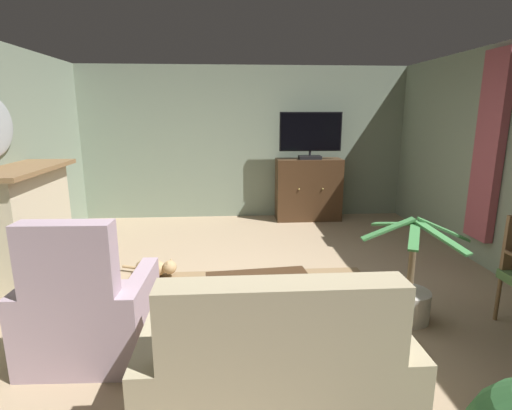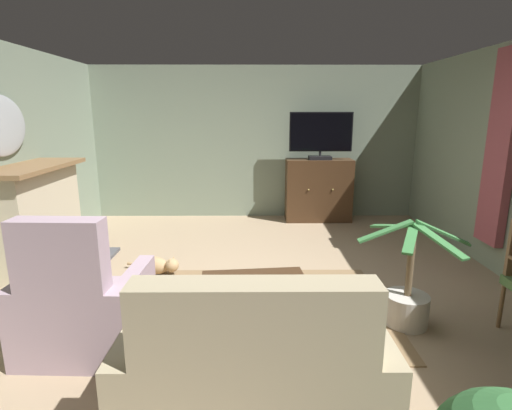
{
  "view_description": "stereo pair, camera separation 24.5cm",
  "coord_description": "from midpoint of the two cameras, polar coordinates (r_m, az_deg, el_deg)",
  "views": [
    {
      "loc": [
        -0.28,
        -3.8,
        1.86
      ],
      "look_at": [
        -0.01,
        0.23,
        0.91
      ],
      "focal_mm": 27.9,
      "sensor_mm": 36.0,
      "label": 1
    },
    {
      "loc": [
        -0.04,
        -3.81,
        1.86
      ],
      "look_at": [
        -0.01,
        0.23,
        0.91
      ],
      "focal_mm": 27.9,
      "sensor_mm": 36.0,
      "label": 2
    }
  ],
  "objects": [
    {
      "name": "curtain_panel_far",
      "position": [
        5.38,
        32.77,
        6.75
      ],
      "size": [
        0.1,
        0.44,
        2.21
      ],
      "primitive_type": "cube",
      "color": "#A34C56"
    },
    {
      "name": "wall_back",
      "position": [
        7.13,
        0.91,
        8.85
      ],
      "size": [
        6.24,
        0.1,
        2.63
      ],
      "primitive_type": "cube",
      "color": "gray",
      "rests_on": "ground_plane"
    },
    {
      "name": "ground_plane",
      "position": [
        4.25,
        1.87,
        -13.05
      ],
      "size": [
        6.24,
        7.09,
        0.04
      ],
      "primitive_type": "cube",
      "color": "tan"
    },
    {
      "name": "coffee_table",
      "position": [
        3.56,
        1.83,
        -11.62
      ],
      "size": [
        0.98,
        0.68,
        0.41
      ],
      "color": "#422B19",
      "rests_on": "ground_plane"
    },
    {
      "name": "wall_mirror_oval",
      "position": [
        5.16,
        -31.56,
        9.65
      ],
      "size": [
        0.06,
        0.93,
        0.67
      ],
      "primitive_type": "ellipsoid",
      "color": "#B2B7BF"
    },
    {
      "name": "fireplace",
      "position": [
        5.19,
        -27.78,
        -2.24
      ],
      "size": [
        0.96,
        1.55,
        1.28
      ],
      "color": "#4C4C51",
      "rests_on": "ground_plane"
    },
    {
      "name": "tv_cabinet",
      "position": [
        7.0,
        9.91,
        1.93
      ],
      "size": [
        1.12,
        0.47,
        1.07
      ],
      "color": "black",
      "rests_on": "ground_plane"
    },
    {
      "name": "cat",
      "position": [
        4.81,
        -12.56,
        -8.44
      ],
      "size": [
        0.68,
        0.35,
        0.23
      ],
      "color": "tan",
      "rests_on": "ground_plane"
    },
    {
      "name": "rug_central",
      "position": [
        3.98,
        0.55,
        -14.53
      ],
      "size": [
        2.71,
        1.86,
        0.01
      ],
      "primitive_type": "cube",
      "color": "#8E704C",
      "rests_on": "ground_plane"
    },
    {
      "name": "armchair_by_fireplace",
      "position": [
        3.45,
        -21.6,
        -13.65
      ],
      "size": [
        0.93,
        0.83,
        1.15
      ],
      "color": "#AD93A3",
      "rests_on": "ground_plane"
    },
    {
      "name": "sofa_floral",
      "position": [
        2.56,
        2.76,
        -23.24
      ],
      "size": [
        1.54,
        0.91,
        1.06
      ],
      "color": "tan",
      "rests_on": "ground_plane"
    },
    {
      "name": "television",
      "position": [
        6.83,
        10.32,
        9.9
      ],
      "size": [
        1.05,
        0.2,
        0.79
      ],
      "color": "black",
      "rests_on": "tv_cabinet"
    },
    {
      "name": "potted_plant_leafy_by_curtain",
      "position": [
        3.91,
        22.57,
        -12.61
      ],
      "size": [
        0.93,
        0.86,
        0.97
      ],
      "color": "beige",
      "rests_on": "ground_plane"
    },
    {
      "name": "tv_remote",
      "position": [
        3.54,
        3.14,
        -10.8
      ],
      "size": [
        0.15,
        0.16,
        0.02
      ],
      "primitive_type": "cube",
      "rotation": [
        0.0,
        0.0,
        2.3
      ],
      "color": "black",
      "rests_on": "coffee_table"
    }
  ]
}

